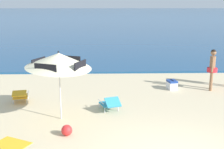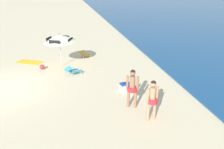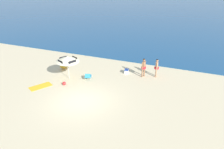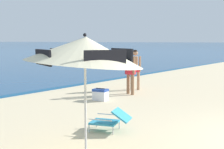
{
  "view_description": "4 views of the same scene",
  "coord_description": "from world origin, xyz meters",
  "px_view_note": "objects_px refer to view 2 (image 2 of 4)",
  "views": [
    {
      "loc": [
        -1.66,
        -5.7,
        3.49
      ],
      "look_at": [
        -1.35,
        4.89,
        0.97
      ],
      "focal_mm": 45.74,
      "sensor_mm": 36.0,
      "label": 1
    },
    {
      "loc": [
        11.01,
        3.6,
        4.93
      ],
      "look_at": [
        1.29,
        5.47,
        0.93
      ],
      "focal_mm": 35.01,
      "sensor_mm": 36.0,
      "label": 2
    },
    {
      "loc": [
        7.03,
        -10.59,
        7.66
      ],
      "look_at": [
        0.71,
        3.97,
        0.64
      ],
      "focal_mm": 32.06,
      "sensor_mm": 36.0,
      "label": 3
    },
    {
      "loc": [
        -6.97,
        -0.69,
        2.06
      ],
      "look_at": [
        1.29,
        5.64,
        0.94
      ],
      "focal_mm": 50.04,
      "sensor_mm": 36.0,
      "label": 4
    }
  ],
  "objects_px": {
    "person_standing_near_shore": "(152,98)",
    "person_standing_beside": "(132,86)",
    "lounge_chair_beside_umbrella": "(85,54)",
    "cooler_box": "(125,87)",
    "beach_umbrella_striped_main": "(59,38)",
    "beach_towel": "(30,62)",
    "beach_ball": "(42,67)",
    "lounge_chair_under_umbrella": "(73,70)"
  },
  "relations": [
    {
      "from": "beach_umbrella_striped_main",
      "to": "beach_towel",
      "type": "bearing_deg",
      "value": -120.32
    },
    {
      "from": "lounge_chair_beside_umbrella",
      "to": "person_standing_near_shore",
      "type": "relative_size",
      "value": 0.55
    },
    {
      "from": "lounge_chair_beside_umbrella",
      "to": "beach_towel",
      "type": "bearing_deg",
      "value": -83.61
    },
    {
      "from": "lounge_chair_under_umbrella",
      "to": "person_standing_near_shore",
      "type": "distance_m",
      "value": 6.27
    },
    {
      "from": "person_standing_near_shore",
      "to": "lounge_chair_under_umbrella",
      "type": "bearing_deg",
      "value": -151.91
    },
    {
      "from": "person_standing_beside",
      "to": "lounge_chair_under_umbrella",
      "type": "bearing_deg",
      "value": -151.02
    },
    {
      "from": "person_standing_near_shore",
      "to": "person_standing_beside",
      "type": "xyz_separation_m",
      "value": [
        -1.08,
        -0.49,
        0.04
      ]
    },
    {
      "from": "lounge_chair_under_umbrella",
      "to": "person_standing_near_shore",
      "type": "height_order",
      "value": "person_standing_near_shore"
    },
    {
      "from": "lounge_chair_beside_umbrella",
      "to": "person_standing_near_shore",
      "type": "xyz_separation_m",
      "value": [
        8.83,
        1.96,
        0.7
      ]
    },
    {
      "from": "lounge_chair_beside_umbrella",
      "to": "beach_towel",
      "type": "distance_m",
      "value": 3.93
    },
    {
      "from": "lounge_chair_beside_umbrella",
      "to": "person_standing_near_shore",
      "type": "height_order",
      "value": "person_standing_near_shore"
    },
    {
      "from": "lounge_chair_under_umbrella",
      "to": "beach_towel",
      "type": "xyz_separation_m",
      "value": [
        -2.9,
        -2.93,
        -0.26
      ]
    },
    {
      "from": "person_standing_beside",
      "to": "beach_ball",
      "type": "relative_size",
      "value": 5.7
    },
    {
      "from": "lounge_chair_under_umbrella",
      "to": "beach_ball",
      "type": "relative_size",
      "value": 3.31
    },
    {
      "from": "cooler_box",
      "to": "beach_ball",
      "type": "xyz_separation_m",
      "value": [
        -3.99,
        -4.47,
        -0.05
      ]
    },
    {
      "from": "cooler_box",
      "to": "beach_towel",
      "type": "xyz_separation_m",
      "value": [
        -5.64,
        -5.5,
        -0.2
      ]
    },
    {
      "from": "person_standing_near_shore",
      "to": "beach_ball",
      "type": "distance_m",
      "value": 8.33
    },
    {
      "from": "lounge_chair_under_umbrella",
      "to": "lounge_chair_beside_umbrella",
      "type": "distance_m",
      "value": 3.47
    },
    {
      "from": "person_standing_beside",
      "to": "beach_ball",
      "type": "height_order",
      "value": "person_standing_beside"
    },
    {
      "from": "beach_umbrella_striped_main",
      "to": "beach_ball",
      "type": "height_order",
      "value": "beach_umbrella_striped_main"
    },
    {
      "from": "person_standing_beside",
      "to": "cooler_box",
      "type": "xyz_separation_m",
      "value": [
        -1.66,
        0.12,
        -0.81
      ]
    },
    {
      "from": "lounge_chair_beside_umbrella",
      "to": "person_standing_beside",
      "type": "relative_size",
      "value": 0.53
    },
    {
      "from": "person_standing_near_shore",
      "to": "cooler_box",
      "type": "distance_m",
      "value": 2.88
    },
    {
      "from": "lounge_chair_beside_umbrella",
      "to": "lounge_chair_under_umbrella",
      "type": "bearing_deg",
      "value": -16.2
    },
    {
      "from": "lounge_chair_under_umbrella",
      "to": "person_standing_near_shore",
      "type": "relative_size",
      "value": 0.6
    },
    {
      "from": "person_standing_near_shore",
      "to": "cooler_box",
      "type": "relative_size",
      "value": 3.08
    },
    {
      "from": "beach_ball",
      "to": "cooler_box",
      "type": "bearing_deg",
      "value": 48.25
    },
    {
      "from": "person_standing_beside",
      "to": "lounge_chair_beside_umbrella",
      "type": "bearing_deg",
      "value": -169.23
    },
    {
      "from": "beach_ball",
      "to": "beach_towel",
      "type": "height_order",
      "value": "beach_ball"
    },
    {
      "from": "person_standing_beside",
      "to": "beach_ball",
      "type": "bearing_deg",
      "value": -142.45
    },
    {
      "from": "beach_umbrella_striped_main",
      "to": "person_standing_near_shore",
      "type": "bearing_deg",
      "value": 27.03
    },
    {
      "from": "beach_umbrella_striped_main",
      "to": "beach_ball",
      "type": "distance_m",
      "value": 2.16
    },
    {
      "from": "lounge_chair_beside_umbrella",
      "to": "beach_umbrella_striped_main",
      "type": "bearing_deg",
      "value": -43.14
    },
    {
      "from": "lounge_chair_beside_umbrella",
      "to": "person_standing_near_shore",
      "type": "bearing_deg",
      "value": 12.54
    },
    {
      "from": "lounge_chair_beside_umbrella",
      "to": "person_standing_near_shore",
      "type": "distance_m",
      "value": 9.07
    },
    {
      "from": "beach_umbrella_striped_main",
      "to": "cooler_box",
      "type": "xyz_separation_m",
      "value": [
        4.32,
        3.24,
        -1.7
      ]
    },
    {
      "from": "beach_ball",
      "to": "person_standing_beside",
      "type": "bearing_deg",
      "value": 37.55
    },
    {
      "from": "lounge_chair_under_umbrella",
      "to": "cooler_box",
      "type": "distance_m",
      "value": 3.76
    },
    {
      "from": "beach_umbrella_striped_main",
      "to": "lounge_chair_beside_umbrella",
      "type": "bearing_deg",
      "value": 136.86
    },
    {
      "from": "beach_umbrella_striped_main",
      "to": "lounge_chair_beside_umbrella",
      "type": "xyz_separation_m",
      "value": [
        -1.76,
        1.64,
        -1.62
      ]
    },
    {
      "from": "lounge_chair_under_umbrella",
      "to": "beach_towel",
      "type": "relative_size",
      "value": 0.57
    },
    {
      "from": "beach_umbrella_striped_main",
      "to": "person_standing_near_shore",
      "type": "relative_size",
      "value": 1.7
    }
  ]
}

